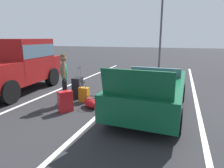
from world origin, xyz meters
The scene contains 12 objects.
ground_plane centered at (0.00, 0.00, 0.00)m, with size 80.00×80.00×0.00m, color #28282B.
lot_line_near centered at (0.00, -1.35, 0.00)m, with size 18.00×0.12×0.01m, color silver.
lot_line_mid centered at (0.00, 1.35, 0.00)m, with size 18.00×0.12×0.01m, color silver.
lot_line_far centered at (0.00, 4.05, 0.00)m, with size 18.00×0.12×0.01m, color silver.
convertible_car centered at (0.20, -0.01, 0.59)m, with size 4.19×1.93×1.54m.
suitcase_large_black centered at (0.42, 2.74, 0.37)m, with size 0.51×0.36×1.12m.
suitcase_medium_bright centered at (-0.96, 2.38, 0.31)m, with size 0.46×0.43×0.62m.
suitcase_small_carryon centered at (0.03, 2.28, 0.25)m, with size 0.21×0.35×0.72m.
duffel_bag centered at (-0.43, 1.82, 0.16)m, with size 0.62×0.69×0.34m.
traveler_person centered at (-0.43, 2.73, 0.93)m, with size 0.56×0.40×1.65m.
parked_pickup_truck_near centered at (0.30, 5.55, 1.11)m, with size 5.15×2.41×2.10m.
parking_lamp_post centered at (8.91, 0.75, 3.45)m, with size 0.50×0.24×6.05m.
Camera 1 is at (-5.70, -0.75, 2.14)m, focal length 31.41 mm.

